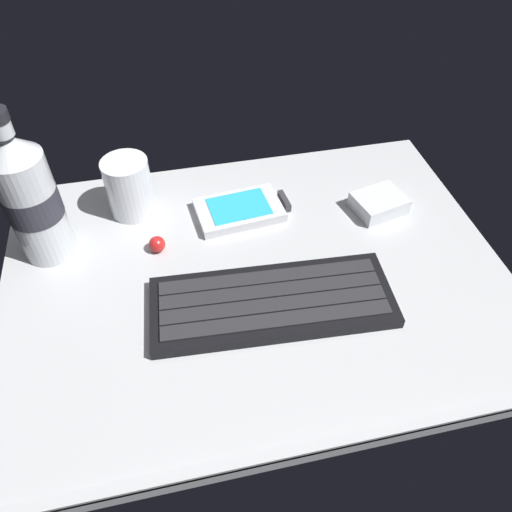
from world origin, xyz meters
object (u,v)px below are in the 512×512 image
keyboard (272,302)px  trackball_mouse (157,244)px  charger_block (379,203)px  handheld_device (244,209)px  water_bottle (30,198)px  juice_cup (130,189)px

keyboard → trackball_mouse: 17.80cm
charger_block → trackball_mouse: 31.90cm
handheld_device → water_bottle: size_ratio=0.64×
juice_cup → water_bottle: (-11.16, -5.82, 5.10)cm
trackball_mouse → juice_cup: bearing=107.1°
handheld_device → water_bottle: (-26.54, -1.83, 8.28)cm
keyboard → juice_cup: juice_cup is taller
keyboard → charger_block: bearing=36.0°
juice_cup → keyboard: bearing=-54.0°
trackball_mouse → water_bottle: bearing=167.6°
juice_cup → charger_block: size_ratio=1.21×
water_bottle → trackball_mouse: water_bottle is taller
water_bottle → trackball_mouse: (13.89, -3.05, -7.91)cm
water_bottle → charger_block: (45.75, -1.56, -7.81)cm
juice_cup → handheld_device: bearing=-14.5°
handheld_device → water_bottle: bearing=-176.1°
keyboard → trackball_mouse: (-12.75, 12.41, 0.29)cm
juice_cup → trackball_mouse: juice_cup is taller
keyboard → water_bottle: (-26.64, 15.46, 8.20)cm
keyboard → charger_block: 23.63cm
handheld_device → trackball_mouse: 13.57cm
keyboard → trackball_mouse: trackball_mouse is taller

